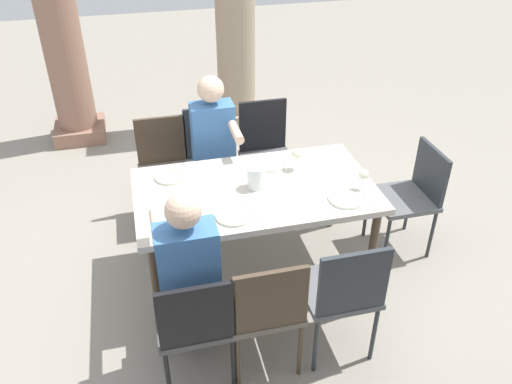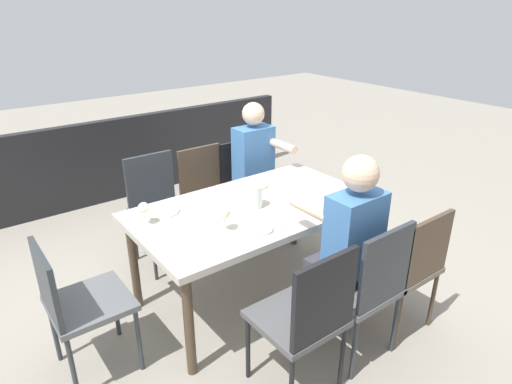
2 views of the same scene
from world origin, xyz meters
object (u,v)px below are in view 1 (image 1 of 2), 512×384
at_px(stone_column_near, 54,0).
at_px(plate_1, 234,215).
at_px(chair_head_east, 413,192).
at_px(chair_mid_south, 265,306).
at_px(chair_west_south, 195,320).
at_px(plate_0, 170,177).
at_px(dining_table, 255,196).
at_px(plate_2, 271,164).
at_px(diner_man_white, 215,150).
at_px(plate_3, 346,199).
at_px(water_pitcher, 256,178).
at_px(chair_mid_north, 212,156).
at_px(diner_woman_green, 188,274).
at_px(chair_east_south, 343,290).
at_px(wine_glass_2, 297,154).
at_px(chair_east_north, 266,149).
at_px(wine_glass_3, 364,175).
at_px(chair_west_north, 164,164).
at_px(stone_column_centre, 235,3).

relative_size(stone_column_near, plate_1, 12.50).
distance_m(chair_head_east, plate_1, 1.52).
bearing_deg(chair_mid_south, plate_1, 95.03).
relative_size(chair_west_south, plate_0, 3.85).
bearing_deg(dining_table, plate_2, 55.55).
bearing_deg(diner_man_white, plate_3, -54.37).
xyz_separation_m(stone_column_near, water_pitcher, (1.39, -2.63, -0.69)).
distance_m(chair_mid_north, diner_woman_green, 1.65).
bearing_deg(chair_east_south, plate_0, 126.78).
bearing_deg(wine_glass_2, chair_east_north, 93.26).
bearing_deg(wine_glass_2, chair_head_east, -11.45).
distance_m(chair_head_east, plate_0, 1.85).
bearing_deg(chair_mid_north, wine_glass_3, -51.17).
bearing_deg(chair_west_north, chair_east_north, 0.29).
xyz_separation_m(chair_west_south, chair_east_north, (0.89, 1.79, 0.04)).
xyz_separation_m(wine_glass_2, water_pitcher, (-0.35, -0.17, -0.05)).
relative_size(diner_man_white, stone_column_near, 0.42).
height_order(plate_0, plate_3, same).
bearing_deg(plate_3, water_pitcher, 151.13).
relative_size(chair_head_east, stone_column_centre, 0.31).
bearing_deg(plate_2, wine_glass_2, -31.10).
relative_size(chair_west_north, chair_east_north, 0.94).
xyz_separation_m(diner_woman_green, wine_glass_2, (0.93, 0.88, 0.19)).
bearing_deg(plate_0, stone_column_centre, 67.24).
height_order(wine_glass_3, water_pitcher, water_pitcher).
bearing_deg(chair_head_east, diner_man_white, 153.31).
xyz_separation_m(stone_column_near, wine_glass_2, (1.74, -2.46, -0.63)).
xyz_separation_m(wine_glass_2, wine_glass_3, (0.36, -0.37, -0.01)).
xyz_separation_m(chair_east_north, stone_column_near, (-1.70, 1.74, 0.96)).
bearing_deg(plate_2, plate_1, -125.02).
height_order(chair_head_east, plate_1, chair_head_east).
relative_size(wine_glass_3, water_pitcher, 0.97).
bearing_deg(chair_east_north, chair_west_south, -116.30).
xyz_separation_m(plate_2, wine_glass_3, (0.53, -0.47, 0.10)).
xyz_separation_m(diner_man_white, plate_1, (-0.06, -1.01, 0.06)).
relative_size(stone_column_centre, wine_glass_3, 17.93).
relative_size(chair_mid_north, stone_column_centre, 0.33).
relative_size(chair_mid_south, plate_2, 3.91).
bearing_deg(chair_east_north, chair_west_north, -179.71).
bearing_deg(diner_woman_green, plate_3, 19.61).
relative_size(chair_west_south, chair_east_north, 0.92).
distance_m(chair_head_east, diner_man_white, 1.59).
xyz_separation_m(chair_east_north, plate_0, (-0.88, -0.62, 0.21)).
distance_m(chair_mid_south, chair_east_north, 1.86).
distance_m(diner_man_white, stone_column_near, 2.43).
distance_m(chair_east_north, wine_glass_3, 1.21).
xyz_separation_m(dining_table, plate_0, (-0.56, 0.28, 0.08)).
relative_size(chair_west_north, stone_column_near, 0.29).
bearing_deg(chair_mid_south, wine_glass_2, 64.23).
xyz_separation_m(chair_east_south, plate_3, (0.24, 0.60, 0.22)).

